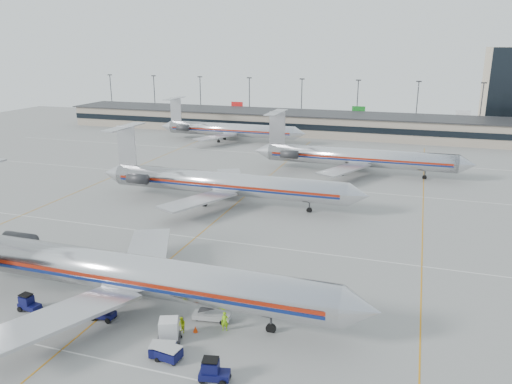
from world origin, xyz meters
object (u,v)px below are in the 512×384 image
at_px(jet_foreground, 118,271).
at_px(belt_loader, 213,314).
at_px(jet_second_row, 221,183).
at_px(uld_container, 169,330).
at_px(tug_center, 102,311).

relative_size(jet_foreground, belt_loader, 11.45).
relative_size(jet_foreground, jet_second_row, 1.07).
xyz_separation_m(jet_foreground, uld_container, (7.77, -4.23, -2.75)).
distance_m(tug_center, uld_container, 8.06).
bearing_deg(jet_foreground, belt_loader, 1.36).
xyz_separation_m(jet_foreground, tug_center, (-0.19, -2.97, -2.96)).
distance_m(jet_second_row, uld_container, 40.89).
height_order(tug_center, belt_loader, belt_loader).
bearing_deg(uld_container, jet_second_row, 82.99).
distance_m(tug_center, belt_loader, 10.81).
bearing_deg(uld_container, tug_center, 148.65).
relative_size(uld_container, belt_loader, 0.57).
xyz_separation_m(jet_second_row, belt_loader, (13.15, -34.89, -2.98)).
distance_m(jet_second_row, tug_center, 38.30).
height_order(jet_second_row, uld_container, jet_second_row).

